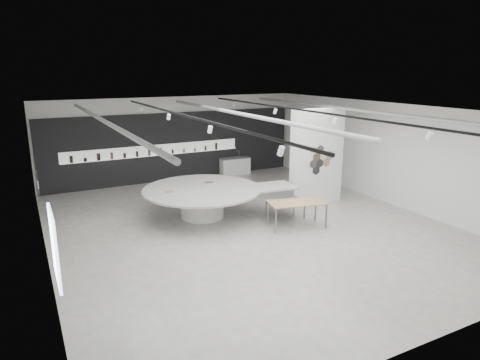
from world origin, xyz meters
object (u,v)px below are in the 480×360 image
display_island (205,198)px  sample_table_stone (286,202)px  partition_column (317,157)px  sample_table_wood (297,204)px  kitchen_counter (235,166)px

display_island → sample_table_stone: (2.37, -1.47, -0.08)m
partition_column → sample_table_wood: bearing=-139.7°
sample_table_stone → display_island: bearing=148.1°
partition_column → sample_table_wood: partition_column is taller
kitchen_counter → display_island: bearing=-122.6°
sample_table_stone → sample_table_wood: bearing=-97.6°
display_island → sample_table_wood: bearing=-39.3°
partition_column → sample_table_stone: partition_column is taller
kitchen_counter → partition_column: bearing=-79.5°
sample_table_wood → sample_table_stone: sample_table_wood is taller
sample_table_wood → kitchen_counter: size_ratio=1.31×
sample_table_wood → kitchen_counter: 7.48m
partition_column → sample_table_wood: 2.94m
sample_table_wood → partition_column: bearing=40.3°
sample_table_stone → kitchen_counter: (1.35, 6.52, -0.18)m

